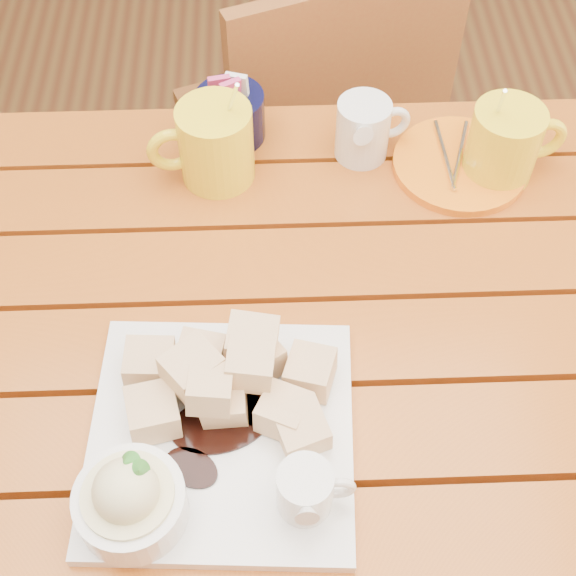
{
  "coord_description": "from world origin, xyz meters",
  "views": [
    {
      "loc": [
        0.03,
        -0.49,
        1.51
      ],
      "look_at": [
        0.05,
        0.02,
        0.82
      ],
      "focal_mm": 50.0,
      "sensor_mm": 36.0,
      "label": 1
    }
  ],
  "objects_px": {
    "orange_saucer": "(461,165)",
    "chair_far": "(316,133)",
    "coffee_mug_left": "(213,143)",
    "table": "(247,390)",
    "dessert_plate": "(206,437)",
    "coffee_mug_right": "(506,142)"
  },
  "relations": [
    {
      "from": "coffee_mug_left",
      "to": "coffee_mug_right",
      "type": "distance_m",
      "value": 0.37
    },
    {
      "from": "orange_saucer",
      "to": "chair_far",
      "type": "relative_size",
      "value": 0.21
    },
    {
      "from": "coffee_mug_right",
      "to": "chair_far",
      "type": "xyz_separation_m",
      "value": [
        -0.21,
        0.38,
        -0.33
      ]
    },
    {
      "from": "coffee_mug_right",
      "to": "chair_far",
      "type": "relative_size",
      "value": 0.18
    },
    {
      "from": "coffee_mug_left",
      "to": "chair_far",
      "type": "relative_size",
      "value": 0.19
    },
    {
      "from": "orange_saucer",
      "to": "coffee_mug_right",
      "type": "bearing_deg",
      "value": -9.38
    },
    {
      "from": "coffee_mug_left",
      "to": "orange_saucer",
      "type": "bearing_deg",
      "value": -9.7
    },
    {
      "from": "table",
      "to": "coffee_mug_right",
      "type": "height_order",
      "value": "coffee_mug_right"
    },
    {
      "from": "chair_far",
      "to": "coffee_mug_left",
      "type": "bearing_deg",
      "value": 45.96
    },
    {
      "from": "table",
      "to": "chair_far",
      "type": "bearing_deg",
      "value": 78.77
    },
    {
      "from": "table",
      "to": "dessert_plate",
      "type": "distance_m",
      "value": 0.19
    },
    {
      "from": "table",
      "to": "orange_saucer",
      "type": "bearing_deg",
      "value": 42.45
    },
    {
      "from": "coffee_mug_right",
      "to": "chair_far",
      "type": "distance_m",
      "value": 0.55
    },
    {
      "from": "coffee_mug_left",
      "to": "chair_far",
      "type": "xyz_separation_m",
      "value": [
        0.16,
        0.38,
        -0.33
      ]
    },
    {
      "from": "orange_saucer",
      "to": "chair_far",
      "type": "xyz_separation_m",
      "value": [
        -0.16,
        0.38,
        -0.28
      ]
    },
    {
      "from": "table",
      "to": "dessert_plate",
      "type": "bearing_deg",
      "value": -105.37
    },
    {
      "from": "dessert_plate",
      "to": "coffee_mug_left",
      "type": "height_order",
      "value": "coffee_mug_left"
    },
    {
      "from": "chair_far",
      "to": "coffee_mug_right",
      "type": "bearing_deg",
      "value": 97.81
    },
    {
      "from": "coffee_mug_left",
      "to": "orange_saucer",
      "type": "xyz_separation_m",
      "value": [
        0.32,
        -0.0,
        -0.05
      ]
    },
    {
      "from": "dessert_plate",
      "to": "chair_far",
      "type": "bearing_deg",
      "value": 78.06
    },
    {
      "from": "coffee_mug_left",
      "to": "chair_far",
      "type": "distance_m",
      "value": 0.53
    },
    {
      "from": "coffee_mug_left",
      "to": "chair_far",
      "type": "bearing_deg",
      "value": 57.22
    }
  ]
}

